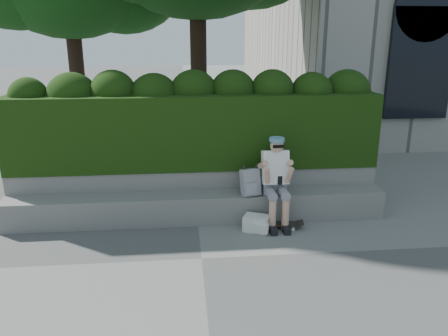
{
  "coord_description": "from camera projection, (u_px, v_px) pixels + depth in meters",
  "views": [
    {
      "loc": [
        -0.21,
        -5.22,
        2.85
      ],
      "look_at": [
        0.4,
        1.0,
        0.95
      ],
      "focal_mm": 35.0,
      "sensor_mm": 36.0,
      "label": 1
    }
  ],
  "objects": [
    {
      "name": "ground",
      "position": [
        202.0,
        258.0,
        5.82
      ],
      "size": [
        80.0,
        80.0,
        0.0
      ],
      "primitive_type": "plane",
      "color": "slate",
      "rests_on": "ground"
    },
    {
      "name": "bench_ledge",
      "position": [
        198.0,
        208.0,
        6.95
      ],
      "size": [
        6.0,
        0.45,
        0.45
      ],
      "primitive_type": "cube",
      "color": "gray",
      "rests_on": "ground"
    },
    {
      "name": "planter_wall",
      "position": [
        196.0,
        189.0,
        7.36
      ],
      "size": [
        6.0,
        0.5,
        0.75
      ],
      "primitive_type": "cube",
      "color": "gray",
      "rests_on": "ground"
    },
    {
      "name": "hedge",
      "position": [
        195.0,
        129.0,
        7.29
      ],
      "size": [
        6.0,
        1.0,
        1.2
      ],
      "primitive_type": "cube",
      "color": "black",
      "rests_on": "planter_wall"
    },
    {
      "name": "person",
      "position": [
        276.0,
        177.0,
        6.73
      ],
      "size": [
        0.4,
        0.76,
        1.38
      ],
      "color": "gray",
      "rests_on": "ground"
    },
    {
      "name": "skateboard",
      "position": [
        275.0,
        224.0,
        6.73
      ],
      "size": [
        0.79,
        0.31,
        0.08
      ],
      "rotation": [
        0.0,
        0.0,
        -0.16
      ],
      "color": "black",
      "rests_on": "ground"
    },
    {
      "name": "backpack_plaid",
      "position": [
        250.0,
        182.0,
        6.8
      ],
      "size": [
        0.32,
        0.23,
        0.42
      ],
      "primitive_type": "cube",
      "rotation": [
        0.0,
        0.0,
        0.28
      ],
      "color": "#BABABF",
      "rests_on": "bench_ledge"
    },
    {
      "name": "backpack_ground",
      "position": [
        256.0,
        223.0,
        6.63
      ],
      "size": [
        0.44,
        0.39,
        0.24
      ],
      "primitive_type": "cube",
      "rotation": [
        0.0,
        0.0,
        -0.42
      ],
      "color": "silver",
      "rests_on": "ground"
    }
  ]
}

